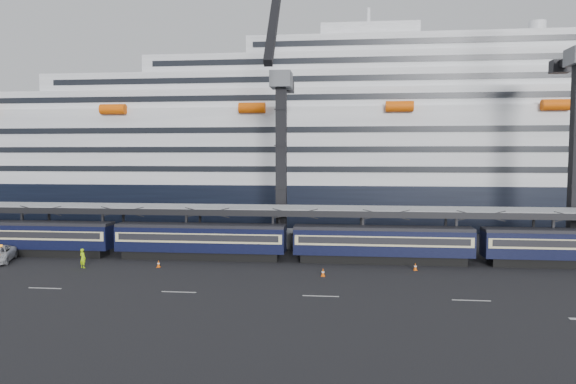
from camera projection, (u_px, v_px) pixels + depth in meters
name	position (u px, v px, depth m)	size (l,w,h in m)	color
ground	(484.00, 288.00, 44.59)	(260.00, 260.00, 0.00)	black
train	(414.00, 243.00, 54.85)	(133.05, 3.00, 4.05)	black
canopy	(451.00, 211.00, 58.11)	(130.00, 6.25, 5.53)	gray
cruise_ship	(407.00, 151.00, 89.46)	(214.09, 28.84, 34.00)	black
crane_dark_near	(281.00, 153.00, 64.30)	(4.50, 17.75, 35.08)	#53555B
worker	(83.00, 258.00, 52.67)	(0.73, 0.48, 2.01)	#ADEB0C
traffic_cone_b	(159.00, 264.00, 53.03)	(0.38, 0.38, 0.76)	#F15807
traffic_cone_c	(323.00, 272.00, 49.03)	(0.40, 0.40, 0.80)	#F15807
traffic_cone_d	(415.00, 267.00, 51.61)	(0.39, 0.39, 0.77)	#F15807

